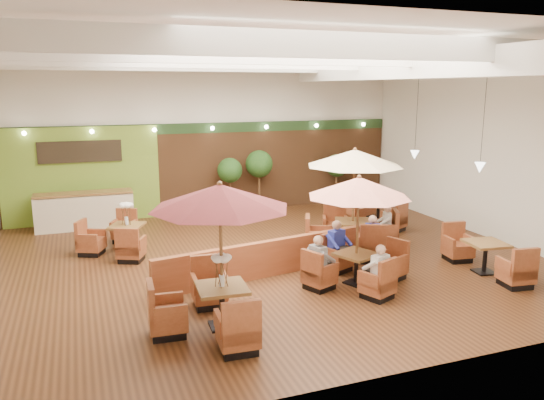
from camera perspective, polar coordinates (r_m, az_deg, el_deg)
name	(u,v)px	position (r m, az deg, el deg)	size (l,w,h in m)	color
room	(261,118)	(14.51, -1.18, 8.80)	(14.04, 14.00, 5.52)	#381E0F
service_counter	(85,211)	(17.99, -19.50, -1.08)	(3.00, 0.75, 1.18)	beige
booth_divider	(278,257)	(12.88, 0.63, -6.10)	(6.31, 0.18, 0.87)	brown
table_0	(217,225)	(9.67, -5.96, -2.72)	(2.68, 2.76, 2.80)	brown
table_1	(358,210)	(12.05, 9.24, -1.08)	(2.66, 2.66, 2.55)	brown
table_2	(354,182)	(14.60, 8.81, 1.96)	(3.01, 3.01, 2.87)	brown
table_3	(118,236)	(15.16, -16.24, -3.74)	(1.93, 2.73, 1.53)	brown
table_4	(485,258)	(13.97, 21.93, -5.81)	(1.00, 2.70, 0.98)	brown
table_5	(371,214)	(17.79, 10.58, -1.48)	(1.93, 2.73, 0.95)	brown
topiary_0	(230,173)	(18.69, -4.56, 2.96)	(0.88, 0.88, 2.03)	black
topiary_1	(259,166)	(18.98, -1.39, 3.64)	(0.97, 0.97, 2.26)	black
topiary_2	(337,168)	(20.22, 6.98, 3.48)	(0.85, 0.85, 1.98)	black
diner_0	(378,265)	(11.55, 11.35, -6.91)	(0.41, 0.37, 0.75)	silver
diner_1	(338,241)	(13.09, 7.10, -4.41)	(0.44, 0.41, 0.81)	#2835AF
diner_2	(320,257)	(11.89, 5.15, -6.09)	(0.39, 0.43, 0.79)	slate
diner_3	(372,233)	(13.97, 10.74, -3.52)	(0.45, 0.44, 0.78)	#2835AF
diner_4	(385,221)	(15.37, 12.09, -2.22)	(0.39, 0.41, 0.73)	silver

